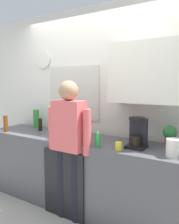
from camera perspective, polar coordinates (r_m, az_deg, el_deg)
ground_plane at (r=2.92m, az=-5.01°, el=-25.21°), size 8.00×8.00×0.00m
kitchen_counter at (r=2.94m, az=-1.49°, el=-15.26°), size 2.95×0.64×0.89m
dishwasher_panel at (r=2.74m, az=-6.68°, el=-17.99°), size 0.56×0.02×0.80m
back_wall_assembly at (r=3.03m, az=3.96°, el=3.18°), size 4.55×0.42×2.60m
coffee_maker at (r=2.45m, az=12.13°, el=-5.48°), size 0.20×0.20×0.33m
bottle_clear_soda at (r=3.60m, az=-13.41°, el=-1.60°), size 0.09×0.09×0.28m
bottle_olive_oil at (r=2.77m, az=-7.47°, el=-4.35°), size 0.06×0.06×0.25m
bottle_dark_sauce at (r=3.34m, az=-12.42°, el=-3.11°), size 0.06×0.06×0.18m
bottle_amber_beer at (r=3.40m, az=-20.58°, el=-2.80°), size 0.06×0.06×0.23m
cup_yellow_cup at (r=2.33m, az=7.45°, el=-8.63°), size 0.07×0.07×0.08m
mixing_bowl at (r=3.34m, az=-8.64°, el=-3.90°), size 0.22×0.22×0.08m
potted_plant at (r=2.58m, az=19.80°, el=-5.45°), size 0.15×0.15×0.23m
dish_soap at (r=2.44m, az=2.15°, el=-6.98°), size 0.06×0.06×0.18m
storage_canister at (r=2.24m, az=20.69°, el=-8.56°), size 0.14×0.14×0.17m
person_at_sink at (r=2.54m, az=-5.24°, el=-6.84°), size 0.57×0.22×1.60m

